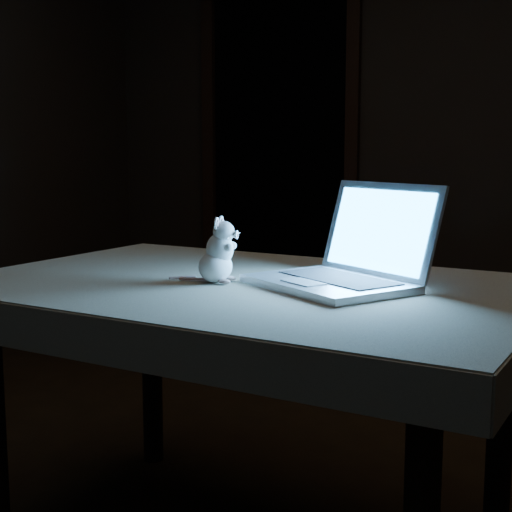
% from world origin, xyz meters
% --- Properties ---
extents(back_wall, '(4.50, 0.04, 2.60)m').
position_xyz_m(back_wall, '(0.00, 2.50, 1.30)').
color(back_wall, black).
rests_on(back_wall, ground).
extents(doorway, '(1.06, 0.36, 2.13)m').
position_xyz_m(doorway, '(-1.10, 2.50, 1.06)').
color(doorway, black).
rests_on(doorway, back_wall).
extents(table, '(1.48, 1.03, 0.75)m').
position_xyz_m(table, '(-0.09, -0.14, 0.37)').
color(table, black).
rests_on(table, floor).
extents(tablecloth, '(1.75, 1.44, 0.10)m').
position_xyz_m(tablecloth, '(-0.10, -0.14, 0.71)').
color(tablecloth, beige).
rests_on(tablecloth, table).
extents(laptop, '(0.52, 0.50, 0.27)m').
position_xyz_m(laptop, '(0.14, -0.13, 0.89)').
color(laptop, silver).
rests_on(laptop, tablecloth).
extents(plush_mouse, '(0.15, 0.15, 0.17)m').
position_xyz_m(plush_mouse, '(-0.16, -0.18, 0.84)').
color(plush_mouse, white).
rests_on(plush_mouse, tablecloth).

